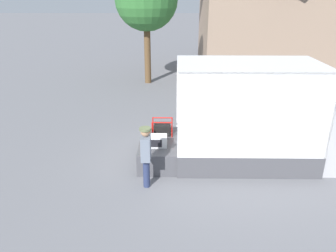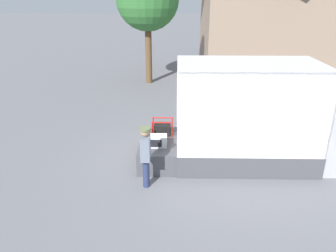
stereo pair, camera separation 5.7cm
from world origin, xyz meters
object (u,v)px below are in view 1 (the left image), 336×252
object	(u,v)px
box_truck	(307,130)
worker_person	(146,151)
orange_bucket	(146,135)
portable_generator	(163,129)
microwave	(158,141)

from	to	relation	value
box_truck	worker_person	distance (m)	4.98
orange_bucket	worker_person	xyz separation A→B (m)	(0.13, -1.53, 0.19)
portable_generator	orange_bucket	xyz separation A→B (m)	(-0.51, -0.48, 0.01)
box_truck	microwave	size ratio (longest dim) A/B	12.27
microwave	portable_generator	world-z (taller)	portable_generator
portable_generator	worker_person	size ratio (longest dim) A/B	0.38
box_truck	worker_person	world-z (taller)	box_truck
microwave	portable_generator	bearing A→B (deg)	82.13
portable_generator	orange_bucket	bearing A→B (deg)	-136.77
box_truck	orange_bucket	world-z (taller)	box_truck
microwave	portable_generator	distance (m)	0.86
portable_generator	worker_person	xyz separation A→B (m)	(-0.38, -2.00, 0.20)
box_truck	worker_person	xyz separation A→B (m)	(-4.73, -1.57, 0.03)
microwave	worker_person	bearing A→B (deg)	-102.98
microwave	box_truck	bearing A→B (deg)	5.31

